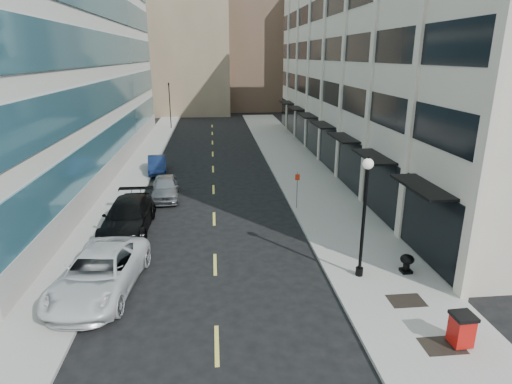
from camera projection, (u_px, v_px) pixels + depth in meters
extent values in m
cube|color=gray|center=(312.00, 186.00, 32.47)|extent=(5.00, 80.00, 0.15)
cube|color=gray|center=(124.00, 191.00, 31.13)|extent=(3.00, 80.00, 0.15)
cube|color=beige|center=(405.00, 61.00, 37.29)|extent=(14.00, 46.00, 18.00)
cube|color=black|center=(323.00, 142.00, 38.76)|extent=(0.18, 46.00, 3.60)
cube|color=black|center=(326.00, 91.00, 37.38)|extent=(0.12, 46.00, 1.80)
cube|color=black|center=(328.00, 49.00, 36.31)|extent=(0.12, 46.00, 1.80)
cube|color=black|center=(330.00, 5.00, 35.24)|extent=(0.12, 46.00, 1.80)
cube|color=beige|center=(498.00, 71.00, 14.83)|extent=(0.35, 0.60, 18.00)
cube|color=beige|center=(418.00, 67.00, 20.51)|extent=(0.35, 0.60, 18.00)
cube|color=beige|center=(373.00, 64.00, 26.20)|extent=(0.35, 0.60, 18.00)
cube|color=beige|center=(344.00, 63.00, 31.88)|extent=(0.35, 0.60, 18.00)
cube|color=beige|center=(324.00, 61.00, 37.56)|extent=(0.35, 0.60, 18.00)
cube|color=beige|center=(309.00, 61.00, 43.25)|extent=(0.35, 0.60, 18.00)
cube|color=beige|center=(298.00, 60.00, 48.93)|extent=(0.35, 0.60, 18.00)
cube|color=beige|center=(288.00, 59.00, 54.62)|extent=(0.35, 0.60, 18.00)
cube|color=black|center=(422.00, 187.00, 19.16)|extent=(1.30, 4.00, 0.12)
cube|color=black|center=(373.00, 157.00, 24.85)|extent=(1.30, 4.00, 0.12)
cube|color=black|center=(343.00, 138.00, 30.53)|extent=(1.30, 4.00, 0.12)
cube|color=black|center=(322.00, 125.00, 36.22)|extent=(1.30, 4.00, 0.12)
cube|color=black|center=(307.00, 115.00, 41.90)|extent=(1.30, 4.00, 0.12)
cube|color=black|center=(296.00, 108.00, 47.58)|extent=(1.30, 4.00, 0.12)
cube|color=black|center=(287.00, 102.00, 53.27)|extent=(1.30, 4.00, 0.12)
cube|color=silver|center=(6.00, 49.00, 33.81)|extent=(16.00, 46.00, 20.00)
cube|color=gray|center=(121.00, 159.00, 37.37)|extent=(0.20, 46.00, 1.80)
cube|color=#34697A|center=(119.00, 135.00, 36.72)|extent=(0.14, 45.60, 2.40)
cube|color=#34697A|center=(115.00, 93.00, 35.65)|extent=(0.14, 45.60, 2.40)
cube|color=#34697A|center=(110.00, 49.00, 34.58)|extent=(0.14, 45.60, 2.40)
cube|color=#34697A|center=(106.00, 2.00, 33.52)|extent=(0.14, 45.60, 2.40)
cube|color=#957D62|center=(186.00, 28.00, 72.59)|extent=(14.00, 18.00, 28.00)
cube|color=brown|center=(253.00, 11.00, 76.61)|extent=(12.00, 16.00, 34.00)
cube|color=#957D62|center=(137.00, 47.00, 82.02)|extent=(12.00, 14.00, 22.00)
cube|color=beige|center=(314.00, 52.00, 74.03)|extent=(10.00, 14.00, 20.00)
cube|color=black|center=(442.00, 346.00, 14.46)|extent=(1.40, 1.00, 0.01)
cube|color=black|center=(406.00, 301.00, 17.11)|extent=(1.40, 1.00, 0.01)
cube|color=#D8CC4C|center=(217.00, 345.00, 14.72)|extent=(0.15, 2.20, 0.01)
cube|color=#D8CC4C|center=(215.00, 264.00, 20.40)|extent=(0.15, 2.20, 0.01)
cube|color=#D8CC4C|center=(214.00, 219.00, 26.09)|extent=(0.15, 2.20, 0.01)
cube|color=#D8CC4C|center=(213.00, 189.00, 31.77)|extent=(0.15, 2.20, 0.01)
cube|color=#D8CC4C|center=(213.00, 169.00, 37.46)|extent=(0.15, 2.20, 0.01)
cube|color=#D8CC4C|center=(213.00, 154.00, 43.14)|extent=(0.15, 2.20, 0.01)
cube|color=#D8CC4C|center=(212.00, 143.00, 48.82)|extent=(0.15, 2.20, 0.01)
cube|color=#D8CC4C|center=(212.00, 133.00, 54.51)|extent=(0.15, 2.20, 0.01)
cube|color=#D8CC4C|center=(212.00, 126.00, 60.19)|extent=(0.15, 2.20, 0.01)
cylinder|color=black|center=(170.00, 107.00, 56.85)|extent=(0.12, 0.12, 6.00)
imported|color=black|center=(169.00, 83.00, 55.94)|extent=(0.66, 0.66, 1.98)
imported|color=silver|center=(99.00, 273.00, 17.78)|extent=(3.62, 6.62, 1.76)
imported|color=black|center=(128.00, 216.00, 24.01)|extent=(2.57, 6.16, 1.78)
imported|color=gray|center=(165.00, 187.00, 29.60)|extent=(2.20, 4.74, 1.57)
imported|color=#132249|center=(157.00, 165.00, 36.14)|extent=(1.96, 4.36, 1.39)
cube|color=#AD100B|center=(461.00, 330.00, 14.34)|extent=(0.67, 0.67, 1.04)
cube|color=black|center=(464.00, 316.00, 14.17)|extent=(0.76, 0.76, 0.12)
cylinder|color=black|center=(448.00, 336.00, 14.78)|extent=(0.06, 0.23, 0.23)
cylinder|color=black|center=(460.00, 335.00, 14.82)|extent=(0.06, 0.23, 0.23)
cylinder|color=black|center=(359.00, 271.00, 19.04)|extent=(0.33, 0.33, 0.37)
cylinder|color=black|center=(363.00, 221.00, 18.31)|extent=(0.14, 0.14, 4.76)
sphere|color=silver|center=(368.00, 164.00, 17.54)|extent=(0.46, 0.46, 0.46)
cone|color=black|center=(369.00, 158.00, 17.46)|extent=(0.12, 0.12, 0.19)
cylinder|color=slate|center=(297.00, 190.00, 27.13)|extent=(0.04, 0.04, 2.41)
cube|color=red|center=(297.00, 177.00, 26.85)|extent=(0.28, 0.09, 0.38)
cube|color=black|center=(406.00, 271.00, 19.34)|extent=(0.49, 0.49, 0.13)
cylinder|color=black|center=(406.00, 265.00, 19.26)|extent=(0.29, 0.29, 0.45)
ellipsoid|color=black|center=(407.00, 259.00, 19.17)|extent=(0.62, 0.62, 0.44)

